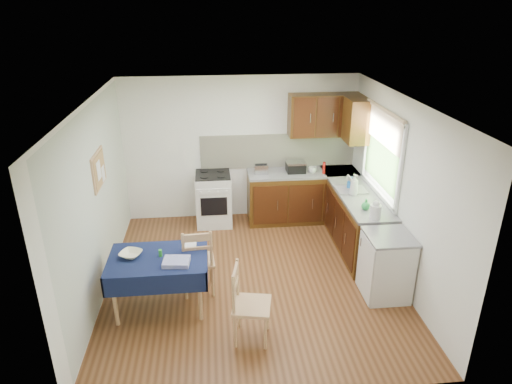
{
  "coord_description": "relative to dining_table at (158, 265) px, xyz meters",
  "views": [
    {
      "loc": [
        -0.51,
        -5.43,
        3.65
      ],
      "look_at": [
        0.07,
        0.23,
        1.23
      ],
      "focal_mm": 32.0,
      "sensor_mm": 36.0,
      "label": 1
    }
  ],
  "objects": [
    {
      "name": "kettle",
      "position": [
        2.88,
        0.44,
        0.39
      ],
      "size": [
        0.15,
        0.15,
        0.26
      ],
      "color": "silver",
      "rests_on": "worktop_right"
    },
    {
      "name": "wall_right",
      "position": [
        3.21,
        0.52,
        0.63
      ],
      "size": [
        0.02,
        4.2,
        2.5
      ],
      "primitive_type": "cube",
      "color": "white",
      "rests_on": "ground"
    },
    {
      "name": "chair_near",
      "position": [
        1.04,
        -0.69,
        -0.12
      ],
      "size": [
        0.49,
        0.49,
        0.95
      ],
      "rotation": [
        0.0,
        0.0,
        1.38
      ],
      "color": "#A88754",
      "rests_on": "ground"
    },
    {
      "name": "wall_front",
      "position": [
        1.21,
        -1.58,
        0.63
      ],
      "size": [
        4.0,
        0.02,
        2.5
      ],
      "primitive_type": "cube",
      "color": "white",
      "rests_on": "ground"
    },
    {
      "name": "spice_jar",
      "position": [
        0.04,
        0.02,
        0.15
      ],
      "size": [
        0.04,
        0.04,
        0.09
      ],
      "primitive_type": "cylinder",
      "color": "green",
      "rests_on": "dining_table"
    },
    {
      "name": "worktop_back",
      "position": [
        2.26,
        2.32,
        0.26
      ],
      "size": [
        1.9,
        0.6,
        0.04
      ],
      "primitive_type": "cube",
      "color": "slate",
      "rests_on": "base_cabinets"
    },
    {
      "name": "base_cabinets",
      "position": [
        2.57,
        1.77,
        -0.19
      ],
      "size": [
        1.9,
        2.3,
        0.86
      ],
      "color": "#331D08",
      "rests_on": "ground"
    },
    {
      "name": "soap_bottle_b",
      "position": [
        2.85,
        1.48,
        0.37
      ],
      "size": [
        0.12,
        0.12,
        0.19
      ],
      "primitive_type": "imported",
      "rotation": [
        0.0,
        0.0,
        2.37
      ],
      "color": "blue",
      "rests_on": "worktop_right"
    },
    {
      "name": "floor",
      "position": [
        1.21,
        0.52,
        -0.62
      ],
      "size": [
        4.2,
        4.2,
        0.0
      ],
      "primitive_type": "plane",
      "color": "#532E16",
      "rests_on": "ground"
    },
    {
      "name": "book",
      "position": [
        0.32,
        0.22,
        0.11
      ],
      "size": [
        0.15,
        0.21,
        0.02
      ],
      "primitive_type": "imported",
      "rotation": [
        0.0,
        0.0,
        0.01
      ],
      "color": "white",
      "rests_on": "dining_table"
    },
    {
      "name": "worktop_corner",
      "position": [
        2.91,
        2.32,
        0.26
      ],
      "size": [
        0.6,
        0.6,
        0.04
      ],
      "primitive_type": "cube",
      "color": "slate",
      "rests_on": "base_cabinets"
    },
    {
      "name": "sandwich_press",
      "position": [
        2.13,
        2.33,
        0.37
      ],
      "size": [
        0.32,
        0.27,
        0.18
      ],
      "rotation": [
        0.0,
        0.0,
        -0.05
      ],
      "color": "black",
      "rests_on": "worktop_back"
    },
    {
      "name": "wall_left",
      "position": [
        -0.79,
        0.52,
        0.63
      ],
      "size": [
        0.02,
        4.2,
        2.5
      ],
      "primitive_type": "cube",
      "color": "silver",
      "rests_on": "ground"
    },
    {
      "name": "splashback",
      "position": [
        1.86,
        2.6,
        0.58
      ],
      "size": [
        2.7,
        0.02,
        0.6
      ],
      "primitive_type": "cube",
      "color": "white",
      "rests_on": "wall_back"
    },
    {
      "name": "sauce_bottle",
      "position": [
        2.59,
        2.18,
        0.38
      ],
      "size": [
        0.05,
        0.05,
        0.21
      ],
      "primitive_type": "cylinder",
      "color": "#B7140E",
      "rests_on": "worktop_back"
    },
    {
      "name": "window",
      "position": [
        3.19,
        1.22,
        1.03
      ],
      "size": [
        0.04,
        1.48,
        1.26
      ],
      "color": "#305121",
      "rests_on": "wall_right"
    },
    {
      "name": "toaster",
      "position": [
        1.53,
        2.29,
        0.36
      ],
      "size": [
        0.23,
        0.14,
        0.18
      ],
      "rotation": [
        0.0,
        0.0,
        -0.21
      ],
      "color": "#B5B5BA",
      "rests_on": "worktop_back"
    },
    {
      "name": "fridge",
      "position": [
        2.91,
        -0.03,
        -0.18
      ],
      "size": [
        0.58,
        0.6,
        0.89
      ],
      "color": "silver",
      "rests_on": "ground"
    },
    {
      "name": "worktop_right",
      "position": [
        2.91,
        1.17,
        0.26
      ],
      "size": [
        0.6,
        1.7,
        0.04
      ],
      "primitive_type": "cube",
      "color": "slate",
      "rests_on": "base_cabinets"
    },
    {
      "name": "soap_bottle_a",
      "position": [
        2.82,
        1.24,
        0.44
      ],
      "size": [
        0.16,
        0.16,
        0.33
      ],
      "primitive_type": "imported",
      "rotation": [
        0.0,
        0.0,
        0.33
      ],
      "color": "silver",
      "rests_on": "worktop_right"
    },
    {
      "name": "chair_far",
      "position": [
        0.47,
        0.27,
        -0.11
      ],
      "size": [
        0.46,
        0.46,
        0.97
      ],
      "rotation": [
        0.0,
        0.0,
        3.21
      ],
      "color": "#A88754",
      "rests_on": "ground"
    },
    {
      "name": "soap_bottle_c",
      "position": [
        2.84,
        0.72,
        0.36
      ],
      "size": [
        0.17,
        0.17,
        0.16
      ],
      "primitive_type": "imported",
      "rotation": [
        0.0,
        0.0,
        3.68
      ],
      "color": "green",
      "rests_on": "worktop_right"
    },
    {
      "name": "yellow_packet",
      "position": [
        2.06,
        2.43,
        0.35
      ],
      "size": [
        0.13,
        0.1,
        0.15
      ],
      "primitive_type": "cube",
      "rotation": [
        0.0,
        0.0,
        0.2
      ],
      "color": "gold",
      "rests_on": "worktop_back"
    },
    {
      "name": "tea_towel",
      "position": [
        0.24,
        -0.17,
        0.13
      ],
      "size": [
        0.33,
        0.27,
        0.06
      ],
      "primitive_type": "cube",
      "rotation": [
        0.0,
        0.0,
        -0.1
      ],
      "color": "#293097",
      "rests_on": "dining_table"
    },
    {
      "name": "dining_table",
      "position": [
        0.0,
        0.0,
        0.0
      ],
      "size": [
        1.2,
        0.82,
        0.73
      ],
      "rotation": [
        0.0,
        0.0,
        0.02
      ],
      "color": "#0D1737",
      "rests_on": "ground"
    },
    {
      "name": "stove",
      "position": [
        0.71,
        2.32,
        -0.16
      ],
      "size": [
        0.6,
        0.61,
        0.92
      ],
      "color": "silver",
      "rests_on": "ground"
    },
    {
      "name": "cup",
      "position": [
        2.4,
        2.23,
        0.33
      ],
      "size": [
        0.17,
        0.17,
        0.11
      ],
      "primitive_type": "imported",
      "rotation": [
        0.0,
        0.0,
        -0.34
      ],
      "color": "silver",
      "rests_on": "worktop_back"
    },
    {
      "name": "plate_bowl",
      "position": [
        -0.33,
        0.05,
        0.14
      ],
      "size": [
        0.34,
        0.34,
        0.06
      ],
      "primitive_type": "imported",
      "rotation": [
        0.0,
        0.0,
        -0.4
      ],
      "color": "#EEE9C2",
      "rests_on": "dining_table"
    },
    {
      "name": "ceiling",
      "position": [
        1.21,
        0.52,
        1.88
      ],
      "size": [
        4.0,
        4.2,
        0.02
      ],
      "primitive_type": "cube",
      "color": "silver",
      "rests_on": "wall_back"
    },
    {
      "name": "dish_rack",
      "position": [
        2.84,
        1.41,
        0.3
      ],
      "size": [
        0.45,
        0.34,
        0.21
      ],
      "rotation": [
        0.0,
        0.0,
        -0.3
      ],
      "color": "gray",
      "rests_on": "worktop_right"
    },
    {
      "name": "wall_back",
      "position": [
        1.21,
        2.62,
        0.63
      ],
      "size": [
        4.0,
        0.02,
        2.5
      ],
      "primitive_type": "cube",
      "color": "white",
      "rests_on": "ground"
    },
    {
      "name": "upper_cabinets",
      "position": [
        2.74,
        2.32,
        1.23
      ],
      "size": [
        1.2,
        0.85,
        0.7
      ],
      "color": "#331D08",
      "rests_on": "wall_back"
    },
    {
      "name": "corkboard",
      "position": [
        -0.76,
        0.82,
        0.98
      ],
      "size": [
        0.04,
        0.62,
        0.47
      ],
      "color": "#A88754",
      "rests_on": "wall_left"
    }
  ]
}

